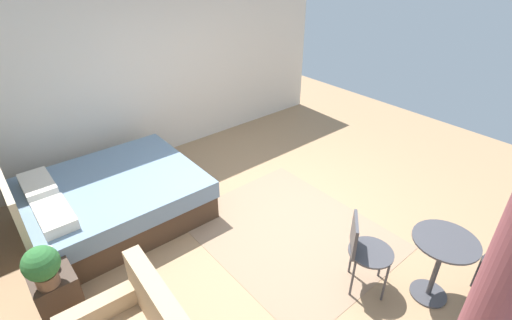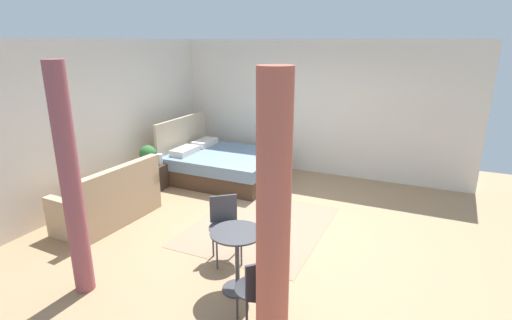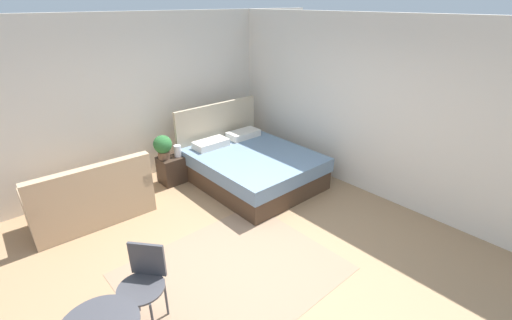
{
  "view_description": "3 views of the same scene",
  "coord_description": "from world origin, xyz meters",
  "px_view_note": "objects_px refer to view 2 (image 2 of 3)",
  "views": [
    {
      "loc": [
        -2.6,
        2.57,
        3.08
      ],
      "look_at": [
        0.42,
        0.04,
        0.76
      ],
      "focal_mm": 26.09,
      "sensor_mm": 36.0,
      "label": 1
    },
    {
      "loc": [
        -5.17,
        -2.2,
        2.72
      ],
      "look_at": [
        -0.15,
        0.1,
        1.03
      ],
      "focal_mm": 27.52,
      "sensor_mm": 36.0,
      "label": 2
    },
    {
      "loc": [
        -2.12,
        -2.55,
        2.89
      ],
      "look_at": [
        0.68,
        0.59,
        0.98
      ],
      "focal_mm": 24.67,
      "sensor_mm": 36.0,
      "label": 3
    }
  ],
  "objects_px": {
    "bed": "(222,165)",
    "nightstand": "(155,177)",
    "balcony_table": "(237,250)",
    "couch": "(110,203)",
    "cafe_chair_near_window": "(259,287)",
    "cafe_chair_near_couch": "(225,221)",
    "vase": "(159,159)",
    "potted_plant": "(148,155)"
  },
  "relations": [
    {
      "from": "bed",
      "to": "vase",
      "type": "bearing_deg",
      "value": 136.87
    },
    {
      "from": "bed",
      "to": "balcony_table",
      "type": "xyz_separation_m",
      "value": [
        -3.2,
        -1.99,
        0.2
      ]
    },
    {
      "from": "cafe_chair_near_couch",
      "to": "nightstand",
      "type": "bearing_deg",
      "value": 56.18
    },
    {
      "from": "nightstand",
      "to": "cafe_chair_near_window",
      "type": "bearing_deg",
      "value": -128.41
    },
    {
      "from": "cafe_chair_near_window",
      "to": "cafe_chair_near_couch",
      "type": "bearing_deg",
      "value": 42.06
    },
    {
      "from": "couch",
      "to": "cafe_chair_near_couch",
      "type": "distance_m",
      "value": 2.18
    },
    {
      "from": "couch",
      "to": "cafe_chair_near_couch",
      "type": "xyz_separation_m",
      "value": [
        -0.21,
        -2.16,
        0.21
      ]
    },
    {
      "from": "couch",
      "to": "vase",
      "type": "xyz_separation_m",
      "value": [
        1.54,
        0.23,
        0.26
      ]
    },
    {
      "from": "couch",
      "to": "balcony_table",
      "type": "xyz_separation_m",
      "value": [
        -0.75,
        -2.61,
        0.19
      ]
    },
    {
      "from": "couch",
      "to": "cafe_chair_near_window",
      "type": "bearing_deg",
      "value": -112.06
    },
    {
      "from": "couch",
      "to": "balcony_table",
      "type": "relative_size",
      "value": 2.23
    },
    {
      "from": "potted_plant",
      "to": "cafe_chair_near_window",
      "type": "relative_size",
      "value": 0.5
    },
    {
      "from": "nightstand",
      "to": "balcony_table",
      "type": "relative_size",
      "value": 0.64
    },
    {
      "from": "nightstand",
      "to": "cafe_chair_near_couch",
      "type": "height_order",
      "value": "cafe_chair_near_couch"
    },
    {
      "from": "bed",
      "to": "couch",
      "type": "bearing_deg",
      "value": 165.73
    },
    {
      "from": "nightstand",
      "to": "cafe_chair_near_window",
      "type": "height_order",
      "value": "cafe_chair_near_window"
    },
    {
      "from": "bed",
      "to": "cafe_chair_near_window",
      "type": "bearing_deg",
      "value": -146.13
    },
    {
      "from": "couch",
      "to": "vase",
      "type": "relative_size",
      "value": 8.29
    },
    {
      "from": "cafe_chair_near_window",
      "to": "potted_plant",
      "type": "bearing_deg",
      "value": 52.91
    },
    {
      "from": "cafe_chair_near_window",
      "to": "cafe_chair_near_couch",
      "type": "distance_m",
      "value": 1.42
    },
    {
      "from": "balcony_table",
      "to": "cafe_chair_near_window",
      "type": "xyz_separation_m",
      "value": [
        -0.51,
        -0.5,
        -0.01
      ]
    },
    {
      "from": "nightstand",
      "to": "potted_plant",
      "type": "xyz_separation_m",
      "value": [
        -0.1,
        0.03,
        0.46
      ]
    },
    {
      "from": "potted_plant",
      "to": "vase",
      "type": "height_order",
      "value": "potted_plant"
    },
    {
      "from": "nightstand",
      "to": "potted_plant",
      "type": "relative_size",
      "value": 1.15
    },
    {
      "from": "potted_plant",
      "to": "vase",
      "type": "relative_size",
      "value": 2.08
    },
    {
      "from": "balcony_table",
      "to": "cafe_chair_near_couch",
      "type": "xyz_separation_m",
      "value": [
        0.54,
        0.45,
        0.02
      ]
    },
    {
      "from": "potted_plant",
      "to": "cafe_chair_near_window",
      "type": "bearing_deg",
      "value": -127.09
    },
    {
      "from": "bed",
      "to": "nightstand",
      "type": "xyz_separation_m",
      "value": [
        -1.03,
        0.89,
        -0.07
      ]
    },
    {
      "from": "couch",
      "to": "cafe_chair_near_window",
      "type": "relative_size",
      "value": 1.99
    },
    {
      "from": "bed",
      "to": "potted_plant",
      "type": "relative_size",
      "value": 5.13
    },
    {
      "from": "vase",
      "to": "cafe_chair_near_couch",
      "type": "xyz_separation_m",
      "value": [
        -1.75,
        -2.39,
        -0.04
      ]
    },
    {
      "from": "couch",
      "to": "potted_plant",
      "type": "distance_m",
      "value": 1.41
    },
    {
      "from": "potted_plant",
      "to": "vase",
      "type": "bearing_deg",
      "value": -19.27
    },
    {
      "from": "cafe_chair_near_window",
      "to": "cafe_chair_near_couch",
      "type": "height_order",
      "value": "cafe_chair_near_couch"
    },
    {
      "from": "nightstand",
      "to": "balcony_table",
      "type": "bearing_deg",
      "value": -127.01
    },
    {
      "from": "cafe_chair_near_window",
      "to": "cafe_chair_near_couch",
      "type": "xyz_separation_m",
      "value": [
        1.05,
        0.95,
        0.02
      ]
    },
    {
      "from": "couch",
      "to": "cafe_chair_near_window",
      "type": "distance_m",
      "value": 3.36
    },
    {
      "from": "cafe_chair_near_couch",
      "to": "vase",
      "type": "bearing_deg",
      "value": 53.77
    },
    {
      "from": "vase",
      "to": "cafe_chair_near_couch",
      "type": "distance_m",
      "value": 2.96
    },
    {
      "from": "nightstand",
      "to": "cafe_chair_near_couch",
      "type": "xyz_separation_m",
      "value": [
        -1.63,
        -2.43,
        0.29
      ]
    },
    {
      "from": "bed",
      "to": "potted_plant",
      "type": "bearing_deg",
      "value": 140.58
    },
    {
      "from": "vase",
      "to": "cafe_chair_near_window",
      "type": "xyz_separation_m",
      "value": [
        -2.8,
        -3.34,
        -0.07
      ]
    }
  ]
}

